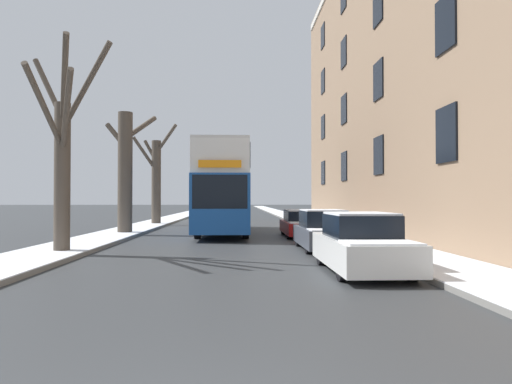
% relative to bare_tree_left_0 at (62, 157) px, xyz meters
% --- Properties ---
extents(sidewalk_left, '(2.46, 130.00, 0.16)m').
position_rel_bare_tree_left_0_xyz_m(sidewalk_left, '(-0.42, 40.86, -3.17)').
color(sidewalk_left, slate).
rests_on(sidewalk_left, ground).
extents(sidewalk_right, '(2.46, 130.00, 0.16)m').
position_rel_bare_tree_left_0_xyz_m(sidewalk_right, '(11.20, 40.86, -3.17)').
color(sidewalk_right, slate).
rests_on(sidewalk_right, ground).
extents(terrace_facade_right, '(9.10, 39.65, 17.82)m').
position_rel_bare_tree_left_0_xyz_m(terrace_facade_right, '(16.92, 6.01, 5.67)').
color(terrace_facade_right, '#8C7056').
rests_on(terrace_facade_right, ground).
extents(bare_tree_left_0, '(3.24, 3.36, 6.76)m').
position_rel_bare_tree_left_0_xyz_m(bare_tree_left_0, '(0.00, 0.00, 0.00)').
color(bare_tree_left_0, '#4C4238').
rests_on(bare_tree_left_0, ground).
extents(bare_tree_left_1, '(2.45, 2.53, 6.57)m').
position_rel_bare_tree_left_0_xyz_m(bare_tree_left_1, '(-0.10, 8.81, 0.16)').
color(bare_tree_left_1, '#4C4238').
rests_on(bare_tree_left_1, ground).
extents(bare_tree_left_2, '(3.27, 1.16, 7.18)m').
position_rel_bare_tree_left_0_xyz_m(bare_tree_left_2, '(-0.09, 17.62, 0.10)').
color(bare_tree_left_2, '#4C4238').
rests_on(bare_tree_left_2, ground).
extents(double_decker_bus, '(2.63, 11.47, 4.60)m').
position_rel_bare_tree_left_0_xyz_m(double_decker_bus, '(5.00, 9.80, -0.65)').
color(double_decker_bus, '#194C99').
rests_on(double_decker_bus, ground).
extents(parked_car_0, '(1.81, 4.27, 1.50)m').
position_rel_bare_tree_left_0_xyz_m(parked_car_0, '(8.91, -3.69, -2.55)').
color(parked_car_0, silver).
rests_on(parked_car_0, ground).
extents(parked_car_1, '(1.73, 4.27, 1.47)m').
position_rel_bare_tree_left_0_xyz_m(parked_car_1, '(8.91, 1.47, -2.57)').
color(parked_car_1, '#474C56').
rests_on(parked_car_1, ground).
extents(parked_car_2, '(1.73, 4.57, 1.33)m').
position_rel_bare_tree_left_0_xyz_m(parked_car_2, '(8.91, 7.46, -2.63)').
color(parked_car_2, maroon).
rests_on(parked_car_2, ground).
extents(oncoming_van, '(2.06, 5.37, 2.43)m').
position_rel_bare_tree_left_0_xyz_m(oncoming_van, '(3.47, 25.69, -1.94)').
color(oncoming_van, white).
rests_on(oncoming_van, ground).
extents(pedestrian_left_sidewalk, '(0.39, 0.39, 1.81)m').
position_rel_bare_tree_left_0_xyz_m(pedestrian_left_sidewalk, '(-0.18, 0.34, -2.25)').
color(pedestrian_left_sidewalk, '#4C4742').
rests_on(pedestrian_left_sidewalk, ground).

